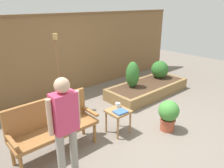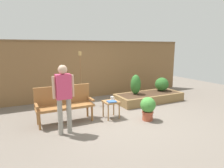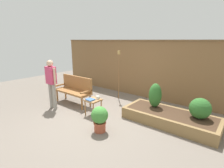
% 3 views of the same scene
% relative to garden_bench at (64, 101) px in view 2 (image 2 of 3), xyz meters
% --- Properties ---
extents(ground_plane, '(14.00, 14.00, 0.00)m').
position_rel_garden_bench_xyz_m(ground_plane, '(1.52, -0.47, -0.54)').
color(ground_plane, '#70665B').
extents(fence_back, '(8.40, 0.14, 2.16)m').
position_rel_garden_bench_xyz_m(fence_back, '(1.52, 2.13, 0.55)').
color(fence_back, brown).
rests_on(fence_back, ground_plane).
extents(garden_bench, '(1.44, 0.48, 0.94)m').
position_rel_garden_bench_xyz_m(garden_bench, '(0.00, 0.00, 0.00)').
color(garden_bench, '#936033').
rests_on(garden_bench, ground_plane).
extents(side_table, '(0.40, 0.40, 0.48)m').
position_rel_garden_bench_xyz_m(side_table, '(1.20, -0.32, -0.15)').
color(side_table, '#9E7042').
rests_on(side_table, ground_plane).
extents(cup_on_table, '(0.13, 0.09, 0.09)m').
position_rel_garden_bench_xyz_m(cup_on_table, '(1.29, -0.21, -0.02)').
color(cup_on_table, silver).
rests_on(cup_on_table, side_table).
extents(book_on_table, '(0.25, 0.21, 0.03)m').
position_rel_garden_bench_xyz_m(book_on_table, '(1.18, -0.41, -0.05)').
color(book_on_table, '#38609E').
rests_on(book_on_table, side_table).
extents(potted_boxwood, '(0.41, 0.41, 0.63)m').
position_rel_garden_bench_xyz_m(potted_boxwood, '(2.00, -0.91, -0.18)').
color(potted_boxwood, '#A84C33').
rests_on(potted_boxwood, ground_plane).
extents(raised_planter_bed, '(2.40, 1.00, 0.30)m').
position_rel_garden_bench_xyz_m(raised_planter_bed, '(3.15, 0.56, -0.39)').
color(raised_planter_bed, olive).
rests_on(raised_planter_bed, ground_plane).
extents(shrub_near_bench, '(0.35, 0.35, 0.69)m').
position_rel_garden_bench_xyz_m(shrub_near_bench, '(2.65, 0.68, 0.10)').
color(shrub_near_bench, brown).
rests_on(shrub_near_bench, raised_planter_bed).
extents(shrub_far_corner, '(0.50, 0.50, 0.50)m').
position_rel_garden_bench_xyz_m(shrub_far_corner, '(3.82, 0.68, 0.01)').
color(shrub_far_corner, brown).
rests_on(shrub_far_corner, raised_planter_bed).
extents(tiki_torch, '(0.10, 0.10, 1.78)m').
position_rel_garden_bench_xyz_m(tiki_torch, '(0.89, 1.34, 0.67)').
color(tiki_torch, brown).
rests_on(tiki_torch, ground_plane).
extents(person_by_bench, '(0.47, 0.20, 1.56)m').
position_rel_garden_bench_xyz_m(person_by_bench, '(-0.17, -0.76, 0.39)').
color(person_by_bench, gray).
rests_on(person_by_bench, ground_plane).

